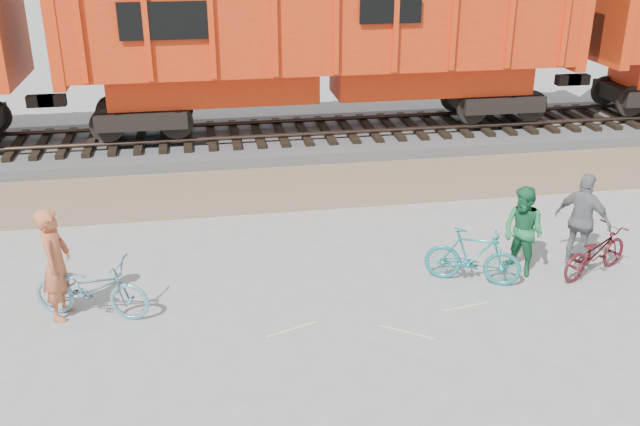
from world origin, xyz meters
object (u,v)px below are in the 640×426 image
at_px(hopper_car_center, 325,37).
at_px(person_woman, 583,220).
at_px(person_man, 523,231).
at_px(bicycle_maroon, 595,252).
at_px(bicycle_teal, 473,256).
at_px(person_solo, 56,264).
at_px(bicycle_blue, 91,288).

distance_m(hopper_car_center, person_woman, 9.32).
bearing_deg(person_man, bicycle_maroon, 49.95).
relative_size(bicycle_maroon, person_man, 1.02).
height_order(person_man, person_woman, person_woman).
bearing_deg(bicycle_teal, bicycle_maroon, -66.66).
distance_m(person_solo, person_man, 8.06).
distance_m(bicycle_teal, person_solo, 7.07).
bearing_deg(person_woman, person_man, 59.58).
height_order(hopper_car_center, person_solo, hopper_car_center).
height_order(bicycle_teal, person_man, person_man).
xyz_separation_m(hopper_car_center, bicycle_blue, (-5.44, -8.82, -2.49)).
bearing_deg(bicycle_teal, bicycle_blue, 115.61).
xyz_separation_m(bicycle_teal, person_man, (1.00, 0.20, 0.32)).
height_order(bicycle_blue, person_woman, person_woman).
relative_size(hopper_car_center, bicycle_teal, 8.22).
bearing_deg(person_solo, bicycle_maroon, -82.93).
distance_m(bicycle_teal, person_man, 1.07).
relative_size(bicycle_maroon, person_woman, 0.93).
distance_m(bicycle_maroon, person_man, 1.40).
height_order(bicycle_maroon, person_man, person_man).
height_order(bicycle_teal, person_solo, person_solo).
distance_m(hopper_car_center, bicycle_teal, 9.19).
distance_m(hopper_car_center, bicycle_blue, 10.66).
relative_size(bicycle_teal, bicycle_maroon, 1.01).
height_order(bicycle_maroon, person_woman, person_woman).
xyz_separation_m(hopper_car_center, bicycle_teal, (1.11, -8.77, -2.49)).
distance_m(bicycle_teal, bicycle_maroon, 2.32).
xyz_separation_m(hopper_car_center, person_solo, (-5.94, -8.72, -2.06)).
bearing_deg(bicycle_blue, bicycle_maroon, -71.60).
bearing_deg(bicycle_blue, hopper_car_center, -13.09).
distance_m(hopper_car_center, person_solo, 10.75).
distance_m(bicycle_teal, person_woman, 2.28).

